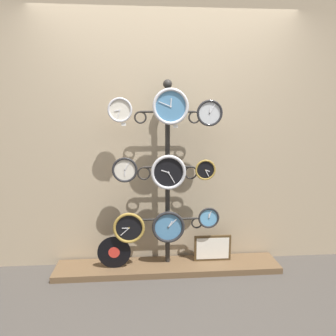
# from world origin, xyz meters

# --- Properties ---
(ground_plane) EXTENTS (12.00, 12.00, 0.00)m
(ground_plane) POSITION_xyz_m (0.00, 0.00, 0.00)
(ground_plane) COLOR #47423D
(shop_wall) EXTENTS (4.40, 0.04, 2.80)m
(shop_wall) POSITION_xyz_m (0.00, 0.57, 1.40)
(shop_wall) COLOR tan
(shop_wall) RESTS_ON ground_plane
(low_shelf) EXTENTS (2.20, 0.36, 0.06)m
(low_shelf) POSITION_xyz_m (0.00, 0.35, 0.03)
(low_shelf) COLOR brown
(low_shelf) RESTS_ON ground_plane
(display_stand) EXTENTS (0.70, 0.38, 1.84)m
(display_stand) POSITION_xyz_m (0.00, 0.41, 0.69)
(display_stand) COLOR #282623
(display_stand) RESTS_ON ground_plane
(clock_top_left) EXTENTS (0.22, 0.04, 0.22)m
(clock_top_left) POSITION_xyz_m (-0.43, 0.34, 1.57)
(clock_top_left) COLOR silver
(clock_top_center) EXTENTS (0.33, 0.04, 0.33)m
(clock_top_center) POSITION_xyz_m (0.02, 0.29, 1.60)
(clock_top_center) COLOR #4C84B2
(clock_top_right) EXTENTS (0.24, 0.04, 0.24)m
(clock_top_right) POSITION_xyz_m (0.37, 0.30, 1.54)
(clock_top_right) COLOR silver
(clock_middle_left) EXTENTS (0.24, 0.04, 0.24)m
(clock_middle_left) POSITION_xyz_m (-0.40, 0.33, 1.02)
(clock_middle_left) COLOR silver
(clock_middle_center) EXTENTS (0.33, 0.04, 0.33)m
(clock_middle_center) POSITION_xyz_m (-0.00, 0.30, 1.00)
(clock_middle_center) COLOR black
(clock_middle_right) EXTENTS (0.20, 0.04, 0.20)m
(clock_middle_right) POSITION_xyz_m (0.35, 0.34, 1.01)
(clock_middle_right) COLOR black
(clock_bottom_left) EXTENTS (0.30, 0.04, 0.30)m
(clock_bottom_left) POSITION_xyz_m (-0.37, 0.29, 0.47)
(clock_bottom_left) COLOR black
(clock_bottom_center) EXTENTS (0.32, 0.04, 0.32)m
(clock_bottom_center) POSITION_xyz_m (-0.00, 0.31, 0.46)
(clock_bottom_center) COLOR #4C84B2
(clock_bottom_right) EXTENTS (0.21, 0.04, 0.21)m
(clock_bottom_right) POSITION_xyz_m (0.39, 0.33, 0.54)
(clock_bottom_right) COLOR #60A8DB
(vinyl_record) EXTENTS (0.32, 0.01, 0.32)m
(vinyl_record) POSITION_xyz_m (-0.52, 0.32, 0.22)
(vinyl_record) COLOR black
(vinyl_record) RESTS_ON low_shelf
(picture_frame) EXTENTS (0.37, 0.02, 0.27)m
(picture_frame) POSITION_xyz_m (0.45, 0.39, 0.19)
(picture_frame) COLOR #4C381E
(picture_frame) RESTS_ON low_shelf
(price_tag_upper) EXTENTS (0.04, 0.00, 0.03)m
(price_tag_upper) POSITION_xyz_m (-0.40, 0.33, 1.44)
(price_tag_upper) COLOR white
(price_tag_mid) EXTENTS (0.04, 0.00, 0.03)m
(price_tag_mid) POSITION_xyz_m (0.06, 0.29, 1.42)
(price_tag_mid) COLOR white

